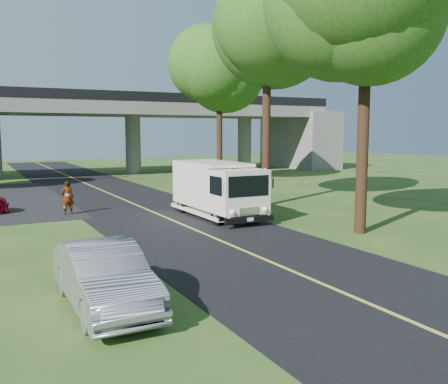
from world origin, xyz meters
TOP-DOWN VIEW (x-y plane):
  - ground at (0.00, 0.00)m, footprint 120.00×120.00m
  - road at (0.00, 10.00)m, footprint 7.00×90.00m
  - lane_line at (0.00, 10.00)m, footprint 0.12×90.00m
  - overpass at (0.00, 32.00)m, footprint 54.00×10.00m
  - tree_right_mid at (6.41, 8.84)m, footprint 6.62×6.52m
  - tree_right_far at (9.21, 19.84)m, footprint 5.77×5.67m
  - step_van at (2.20, 6.83)m, footprint 2.26×6.03m
  - silver_sedan at (-5.38, -2.73)m, footprint 1.55×4.40m
  - pedestrian at (-3.80, 10.71)m, footprint 0.60×0.40m

SIDE VIEW (x-z plane):
  - ground at x=0.00m, z-range 0.00..0.00m
  - road at x=0.00m, z-range 0.00..0.02m
  - lane_line at x=0.00m, z-range 0.03..0.03m
  - silver_sedan at x=-5.38m, z-range 0.00..1.45m
  - pedestrian at x=-3.80m, z-range 0.00..1.63m
  - step_van at x=2.20m, z-range 0.11..2.63m
  - overpass at x=0.00m, z-range 0.91..8.21m
  - tree_right_far at x=9.21m, z-range 2.81..13.80m
  - tree_right_mid at x=6.41m, z-range 3.24..15.98m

